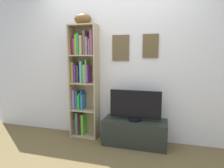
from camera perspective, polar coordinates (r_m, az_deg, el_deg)
back_wall at (r=3.07m, az=1.48°, el=5.90°), size 4.80×0.08×2.43m
bookshelf at (r=3.16m, az=-8.80°, el=1.24°), size 0.46×0.25×1.84m
football at (r=3.14m, az=-8.83°, el=18.86°), size 0.28×0.17×0.17m
tv_stand at (r=3.00m, az=6.89°, el=-14.28°), size 0.96×0.40×0.39m
television at (r=2.87m, az=7.04°, el=-6.51°), size 0.77×0.22×0.46m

